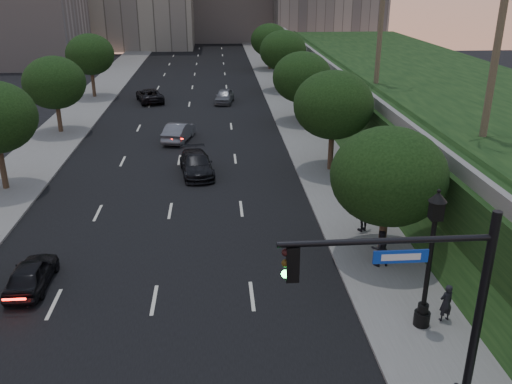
{
  "coord_description": "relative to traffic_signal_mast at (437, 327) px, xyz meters",
  "views": [
    {
      "loc": [
        2.75,
        -14.08,
        12.35
      ],
      "look_at": [
        4.36,
        7.61,
        3.6
      ],
      "focal_mm": 38.0,
      "sensor_mm": 36.0,
      "label": 1
    }
  ],
  "objects": [
    {
      "name": "tree_left_d",
      "position": [
        -18.72,
        47.52,
        0.9
      ],
      "size": [
        5.0,
        5.0,
        6.71
      ],
      "color": "#38281C",
      "rests_on": "ground"
    },
    {
      "name": "embankment",
      "position": [
        13.58,
        30.52,
        -1.67
      ],
      "size": [
        18.0,
        90.0,
        4.0
      ],
      "primitive_type": "cube",
      "color": "black",
      "rests_on": "ground"
    },
    {
      "name": "pedestrian_c",
      "position": [
        1.64,
        12.99,
        -2.65
      ],
      "size": [
        1.09,
        0.88,
        1.74
      ],
      "primitive_type": "imported",
      "rotation": [
        0.0,
        0.0,
        3.67
      ],
      "color": "black",
      "rests_on": "sidewalk_right"
    },
    {
      "name": "office_block_filler",
      "position": [
        -34.42,
        72.52,
        3.33
      ],
      "size": [
        18.0,
        16.0,
        14.0
      ],
      "primitive_type": "cube",
      "color": "#A79F99",
      "rests_on": "ground"
    },
    {
      "name": "sedan_near_left",
      "position": [
        -13.65,
        8.94,
        -3.03
      ],
      "size": [
        1.52,
        3.75,
        1.28
      ],
      "primitive_type": "imported",
      "rotation": [
        0.0,
        0.0,
        3.14
      ],
      "color": "black",
      "rests_on": "ground"
    },
    {
      "name": "tree_right_d",
      "position": [
        1.88,
        49.52,
        0.84
      ],
      "size": [
        5.2,
        5.2,
        6.74
      ],
      "color": "#38281C",
      "rests_on": "ground"
    },
    {
      "name": "pedestrian_a",
      "position": [
        2.73,
        5.15,
        -2.76
      ],
      "size": [
        0.63,
        0.49,
        1.53
      ],
      "primitive_type": "imported",
      "rotation": [
        0.0,
        0.0,
        3.4
      ],
      "color": "black",
      "rests_on": "sidewalk_right"
    },
    {
      "name": "traffic_signal_mast",
      "position": [
        0.0,
        0.0,
        0.0
      ],
      "size": [
        5.68,
        0.56,
        7.0
      ],
      "color": "black",
      "rests_on": "ground"
    },
    {
      "name": "tree_right_a",
      "position": [
        1.88,
        10.52,
        0.35
      ],
      "size": [
        5.2,
        5.2,
        6.24
      ],
      "color": "#38281C",
      "rests_on": "ground"
    },
    {
      "name": "sidewalk_right",
      "position": [
        1.83,
        32.52,
        -3.6
      ],
      "size": [
        4.5,
        140.0,
        0.15
      ],
      "primitive_type": "cube",
      "color": "slate",
      "rests_on": "ground"
    },
    {
      "name": "road_surface",
      "position": [
        -8.42,
        32.52,
        -3.66
      ],
      "size": [
        16.0,
        140.0,
        0.02
      ],
      "primitive_type": "cube",
      "color": "black",
      "rests_on": "ground"
    },
    {
      "name": "sedan_mid_left",
      "position": [
        -8.7,
        30.52,
        -2.93
      ],
      "size": [
        2.59,
        4.73,
        1.48
      ],
      "primitive_type": "imported",
      "rotation": [
        0.0,
        0.0,
        2.9
      ],
      "color": "#5B5C63",
      "rests_on": "ground"
    },
    {
      "name": "street_lamp",
      "position": [
        1.76,
        4.92,
        -1.04
      ],
      "size": [
        0.64,
        0.64,
        5.62
      ],
      "color": "black",
      "rests_on": "ground"
    },
    {
      "name": "tree_right_c",
      "position": [
        1.88,
        35.52,
        0.35
      ],
      "size": [
        5.2,
        5.2,
        6.24
      ],
      "color": "#38281C",
      "rests_on": "ground"
    },
    {
      "name": "sedan_far_left",
      "position": [
        -12.56,
        45.03,
        -2.98
      ],
      "size": [
        3.61,
        5.45,
        1.39
      ],
      "primitive_type": "imported",
      "rotation": [
        0.0,
        0.0,
        3.42
      ],
      "color": "black",
      "rests_on": "ground"
    },
    {
      "name": "parapet_wall",
      "position": [
        5.08,
        30.52,
        0.68
      ],
      "size": [
        0.35,
        90.0,
        0.7
      ],
      "primitive_type": "cube",
      "color": "slate",
      "rests_on": "embankment"
    },
    {
      "name": "sedan_far_right",
      "position": [
        -4.81,
        44.02,
        -2.96
      ],
      "size": [
        2.34,
        4.4,
        1.42
      ],
      "primitive_type": "imported",
      "rotation": [
        0.0,
        0.0,
        -0.16
      ],
      "color": "slate",
      "rests_on": "ground"
    },
    {
      "name": "sedan_near_right",
      "position": [
        -7.09,
        22.54,
        -2.97
      ],
      "size": [
        2.65,
        5.1,
        1.41
      ],
      "primitive_type": "imported",
      "rotation": [
        0.0,
        0.0,
        0.14
      ],
      "color": "black",
      "rests_on": "ground"
    },
    {
      "name": "tree_right_e",
      "position": [
        1.88,
        64.52,
        0.35
      ],
      "size": [
        5.2,
        5.2,
        6.24
      ],
      "color": "#38281C",
      "rests_on": "ground"
    },
    {
      "name": "pedestrian_b",
      "position": [
        1.45,
        9.45,
        -2.67
      ],
      "size": [
        0.89,
        0.73,
        1.7
      ],
      "primitive_type": "imported",
      "rotation": [
        0.0,
        0.0,
        3.25
      ],
      "color": "black",
      "rests_on": "sidewalk_right"
    },
    {
      "name": "tree_left_c",
      "position": [
        -18.72,
        33.52,
        0.53
      ],
      "size": [
        5.0,
        5.0,
        6.34
      ],
      "color": "#38281C",
      "rests_on": "ground"
    },
    {
      "name": "sidewalk_left",
      "position": [
        -18.67,
        32.52,
        -3.6
      ],
      "size": [
        4.5,
        140.0,
        0.15
      ],
      "primitive_type": "cube",
      "color": "slate",
      "rests_on": "ground"
    },
    {
      "name": "tree_right_b",
      "position": [
        1.88,
        22.52,
        0.84
      ],
      "size": [
        5.2,
        5.2,
        6.74
      ],
      "color": "#38281C",
      "rests_on": "ground"
    }
  ]
}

